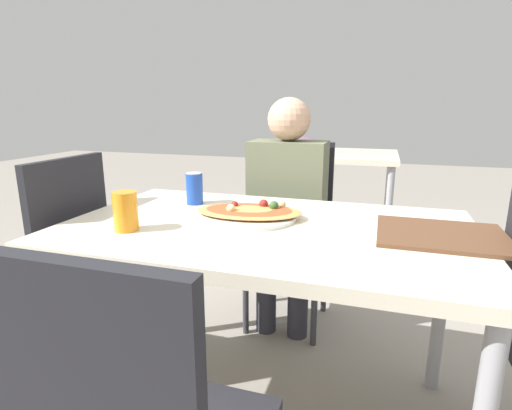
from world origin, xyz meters
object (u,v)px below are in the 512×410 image
Objects in this scene: soda_can at (194,188)px; pizza_main at (249,213)px; chair_far_seated at (292,223)px; chair_side_left at (53,261)px; drink_glass at (126,211)px; person_seated at (287,199)px; dining_table at (266,245)px.

pizza_main is at bearing -25.36° from soda_can.
chair_side_left is (-0.78, -0.79, 0.00)m from chair_far_seated.
soda_can and drink_glass have the same top height.
chair_side_left is 0.62m from soda_can.
person_seated reaches higher than drink_glass.
dining_table is 3.38× the size of pizza_main.
chair_far_seated and chair_side_left have the same top height.
chair_side_left reaches higher than soda_can.
chair_side_left is at bearing -153.26° from soda_can.
dining_table is 1.43× the size of chair_side_left.
chair_far_seated is 1.11m from chair_side_left.
person_seated is (-0.00, -0.12, 0.16)m from chair_far_seated.
chair_side_left is 1.04m from person_seated.
person_seated is (0.78, 0.67, 0.16)m from chair_side_left.
pizza_main is (-0.01, -0.55, 0.07)m from person_seated.
pizza_main reaches higher than dining_table.
person_seated reaches higher than chair_far_seated.
dining_table is at bearing -86.05° from chair_side_left.
dining_table is 0.42m from soda_can.
pizza_main is (-0.08, 0.06, 0.09)m from dining_table.
person_seated is 9.28× the size of drink_glass.
drink_glass is (-0.40, -0.19, 0.13)m from dining_table.
chair_far_seated is at bearing 89.31° from pizza_main.
drink_glass is at bearing 67.51° from person_seated.
soda_can is at bearing 82.29° from drink_glass.
chair_side_left is 0.81× the size of person_seated.
pizza_main is 3.14× the size of soda_can.
soda_can is (-0.27, 0.13, 0.04)m from pizza_main.
soda_can is (-0.28, -0.54, 0.27)m from chair_far_seated.
drink_glass is at bearing -142.12° from pizza_main.
chair_far_seated is 7.46× the size of soda_can.
drink_glass is (-0.32, -0.25, 0.04)m from pizza_main.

